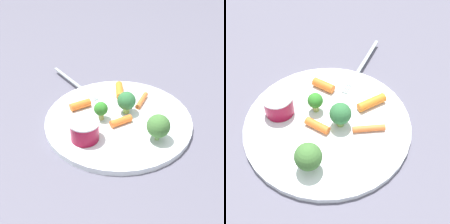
{
  "view_description": "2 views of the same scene",
  "coord_description": "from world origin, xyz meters",
  "views": [
    {
      "loc": [
        -0.34,
        0.37,
        0.39
      ],
      "look_at": [
        0.01,
        0.01,
        0.03
      ],
      "focal_mm": 47.28,
      "sensor_mm": 36.0,
      "label": 1
    },
    {
      "loc": [
        -0.33,
        -0.11,
        0.43
      ],
      "look_at": [
        0.02,
        -0.02,
        0.02
      ],
      "focal_mm": 47.44,
      "sensor_mm": 36.0,
      "label": 2
    }
  ],
  "objects": [
    {
      "name": "ground_plane",
      "position": [
        0.0,
        0.0,
        0.0
      ],
      "size": [
        2.4,
        2.4,
        0.0
      ],
      "primitive_type": "plane",
      "color": "#565464"
    },
    {
      "name": "plate",
      "position": [
        0.0,
        0.0,
        0.01
      ],
      "size": [
        0.31,
        0.31,
        0.01
      ],
      "primitive_type": "cylinder",
      "color": "white",
      "rests_on": "ground_plane"
    },
    {
      "name": "sauce_cup",
      "position": [
        0.0,
        0.09,
        0.03
      ],
      "size": [
        0.06,
        0.06,
        0.04
      ],
      "color": "maroon",
      "rests_on": "plate"
    },
    {
      "name": "broccoli_floret_0",
      "position": [
        0.02,
        0.03,
        0.04
      ],
      "size": [
        0.03,
        0.03,
        0.04
      ],
      "color": "#97B15B",
      "rests_on": "plate"
    },
    {
      "name": "broccoli_floret_1",
      "position": [
        -0.1,
        -0.0,
        0.04
      ],
      "size": [
        0.04,
        0.04,
        0.05
      ],
      "color": "#81B75F",
      "rests_on": "plate"
    },
    {
      "name": "broccoli_floret_2",
      "position": [
        -0.0,
        -0.02,
        0.04
      ],
      "size": [
        0.04,
        0.04,
        0.05
      ],
      "color": "#8BB958",
      "rests_on": "plate"
    },
    {
      "name": "carrot_stick_0",
      "position": [
        0.0,
        -0.08,
        0.02
      ],
      "size": [
        0.03,
        0.06,
        0.01
      ],
      "primitive_type": "cylinder",
      "rotation": [
        1.57,
        0.0,
        0.36
      ],
      "color": "orange",
      "rests_on": "plate"
    },
    {
      "name": "carrot_stick_1",
      "position": [
        0.06,
        -0.07,
        0.02
      ],
      "size": [
        0.05,
        0.05,
        0.02
      ],
      "primitive_type": "cylinder",
      "rotation": [
        1.57,
        0.0,
        3.94
      ],
      "color": "orange",
      "rests_on": "plate"
    },
    {
      "name": "carrot_stick_2",
      "position": [
        0.08,
        0.03,
        0.02
      ],
      "size": [
        0.03,
        0.05,
        0.02
      ],
      "primitive_type": "cylinder",
      "rotation": [
        1.57,
        0.0,
        2.85
      ],
      "color": "orange",
      "rests_on": "plate"
    },
    {
      "name": "carrot_stick_3",
      "position": [
        -0.02,
        0.01,
        0.02
      ],
      "size": [
        0.03,
        0.05,
        0.02
      ],
      "primitive_type": "cylinder",
      "rotation": [
        1.57,
        0.0,
        2.85
      ],
      "color": "orange",
      "rests_on": "plate"
    },
    {
      "name": "fork",
      "position": [
        0.17,
        -0.03,
        0.01
      ],
      "size": [
        0.2,
        0.04,
        0.0
      ],
      "color": "#ABBFBD",
      "rests_on": "plate"
    }
  ]
}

